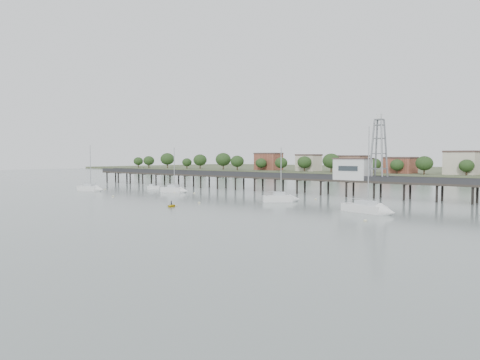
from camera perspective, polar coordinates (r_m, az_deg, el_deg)
The scene contains 13 objects.
ground_plane at distance 88.21m, azimuth -20.17°, elevation -3.60°, with size 500.00×500.00×0.00m, color slate.
pier at distance 128.82m, azimuth 3.52°, elevation 0.30°, with size 150.00×5.00×5.50m.
pier_building at distance 115.77m, azimuth 13.58°, elevation 1.34°, with size 8.40×5.40×5.30m.
lattice_tower at distance 113.02m, azimuth 16.57°, elevation 3.51°, with size 3.20×3.20×15.50m.
sailboat_b at distance 125.92m, azimuth -7.73°, elevation -1.22°, with size 7.89×3.63×12.63m.
sailboat_c at distance 100.66m, azimuth 5.40°, elevation -2.26°, with size 6.66×6.68×12.16m.
sailboat_d at distance 83.06m, azimuth 15.97°, elevation -3.49°, with size 10.03×5.20×15.77m.
sailboat_a at distance 136.45m, azimuth -17.48°, elevation -1.01°, with size 8.43×3.98×13.43m.
white_tender at distance 139.10m, azimuth -10.39°, elevation -0.91°, with size 4.34×2.74×1.57m.
yellow_dinghy at distance 90.99m, azimuth -8.37°, elevation -3.25°, with size 2.15×0.62×3.00m, color yellow.
dinghy_occupant at distance 90.99m, azimuth -8.37°, elevation -3.25°, with size 0.35×0.97×0.23m, color black.
mooring_buoys at distance 109.52m, azimuth -5.34°, elevation -2.13°, with size 86.54×25.84×0.39m.
far_shore at distance 293.54m, azimuth 24.72°, elevation 0.99°, with size 500.00×170.00×10.40m.
Camera 1 is at (75.84, -43.96, 9.85)m, focal length 35.00 mm.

